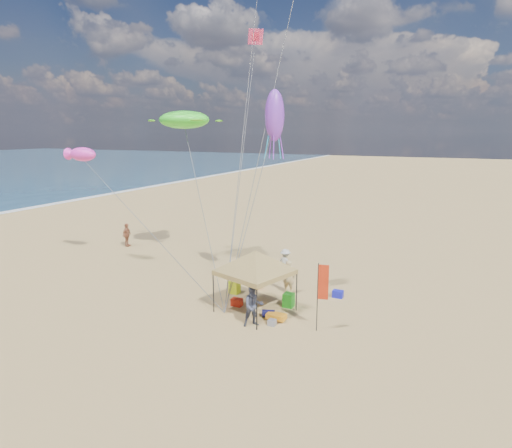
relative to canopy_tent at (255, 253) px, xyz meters
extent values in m
plane|color=tan|center=(-0.71, -1.41, -2.96)|extent=(280.00, 280.00, 0.00)
cylinder|color=black|center=(-0.93, 1.79, -2.01)|extent=(0.06, 0.06, 1.90)
cylinder|color=black|center=(1.79, 0.93, -2.01)|extent=(0.06, 0.06, 1.90)
cylinder|color=black|center=(-1.79, -0.93, -2.01)|extent=(0.06, 0.06, 1.90)
cylinder|color=black|center=(0.93, -1.79, -2.01)|extent=(0.06, 0.06, 1.90)
cube|color=olive|center=(0.00, 0.00, -0.94)|extent=(3.69, 3.69, 0.23)
pyramid|color=olive|center=(0.00, 0.00, 0.12)|extent=(5.50, 5.50, 0.95)
cylinder|color=black|center=(3.36, -0.75, -1.40)|extent=(0.04, 0.04, 3.12)
cube|color=red|center=(3.58, -0.70, -0.68)|extent=(0.45, 0.11, 1.56)
cube|color=red|center=(-1.13, 0.22, -2.77)|extent=(0.54, 0.38, 0.38)
cube|color=#161AB8|center=(3.19, 3.51, -2.77)|extent=(0.54, 0.38, 0.38)
cylinder|color=#0E0E3E|center=(0.86, -0.34, -2.78)|extent=(0.69, 0.54, 0.36)
cylinder|color=#C9600B|center=(-1.18, 2.87, -2.78)|extent=(0.54, 0.69, 0.36)
cube|color=#1D8818|center=(1.27, 1.23, -2.61)|extent=(0.50, 0.50, 0.70)
cube|color=#E0FD1C|center=(-2.06, 1.72, -2.61)|extent=(0.50, 0.50, 0.70)
cube|color=gray|center=(1.37, -1.09, -2.82)|extent=(0.34, 0.30, 0.28)
cube|color=orange|center=(1.34, -0.52, -2.76)|extent=(0.90, 0.50, 0.24)
imported|color=tan|center=(0.58, 2.99, -2.03)|extent=(0.68, 0.45, 1.86)
imported|color=#3D4153|center=(0.62, -1.49, -2.01)|extent=(1.17, 1.15, 1.90)
imported|color=beige|center=(-0.57, 5.46, -2.10)|extent=(1.27, 1.01, 1.71)
imported|color=#9D5B3C|center=(-14.10, 6.82, -2.06)|extent=(0.64, 1.12, 1.79)
ellipsoid|color=#38F72C|center=(-7.59, 5.50, 6.38)|extent=(3.59, 2.99, 1.11)
ellipsoid|color=#FF36C9|center=(-13.10, 2.28, 4.25)|extent=(2.18, 1.48, 0.88)
ellipsoid|color=purple|center=(-0.04, 2.32, 6.43)|extent=(1.28, 1.28, 2.51)
cube|color=#FF3C75|center=(-6.30, 13.31, 12.59)|extent=(1.20, 1.09, 1.03)
camera|label=1|loc=(8.49, -17.81, 5.67)|focal=30.25mm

